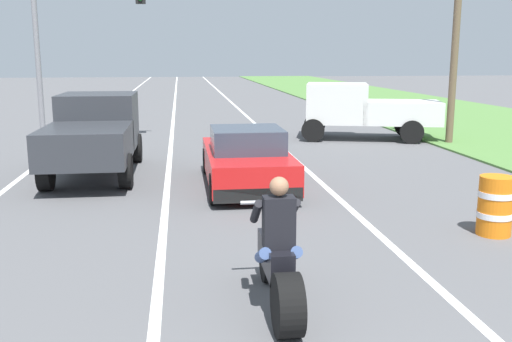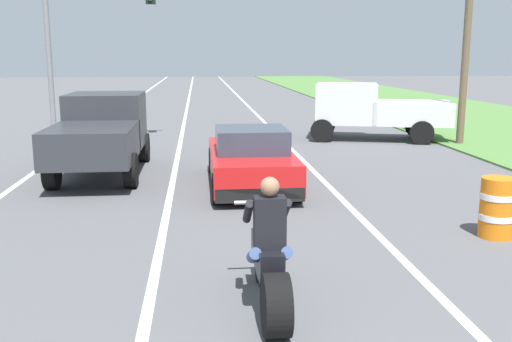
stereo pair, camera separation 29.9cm
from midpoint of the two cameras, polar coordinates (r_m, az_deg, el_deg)
The scene contains 10 objects.
lane_stripe_left_solid at distance 22.96m, azimuth -15.96°, elevation 3.51°, with size 0.14×120.00×0.01m, color white.
lane_stripe_right_solid at distance 22.80m, azimuth 2.18°, elevation 3.88°, with size 0.14×120.00×0.01m, color white.
lane_stripe_centre_dashed at distance 22.59m, azimuth -6.93°, elevation 3.74°, with size 0.14×120.00×0.01m, color white.
motorcycle_with_rider at distance 6.77m, azimuth 2.62°, elevation -9.12°, with size 0.70×2.21×1.62m.
sports_car_red at distance 13.16m, azimuth 0.12°, elevation 1.14°, with size 1.84×4.30×1.37m.
pickup_truck_left_lane_dark_grey at distance 14.95m, azimuth -14.45°, elevation 3.86°, with size 2.02×4.80×1.98m.
pickup_truck_right_shoulder_white at distance 21.01m, azimuth 11.86°, elevation 6.04°, with size 5.14×3.14×1.98m.
traffic_light_mast_near at distance 20.72m, azimuth -16.32°, elevation 13.64°, with size 3.93×0.34×6.00m.
utility_pole_roadside at distance 20.50m, azimuth 20.54°, elevation 13.13°, with size 0.24×0.24×7.70m, color brown.
construction_barrel_nearest at distance 10.37m, azimuth 23.47°, elevation -3.32°, with size 0.58×0.58×1.00m.
Camera 2 is at (-1.16, -2.41, 2.96)m, focal length 40.55 mm.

